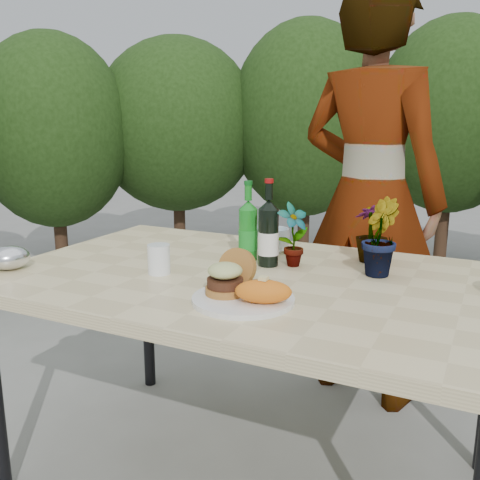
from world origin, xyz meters
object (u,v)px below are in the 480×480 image
at_px(patio_table, 251,292).
at_px(wine_bottle, 268,234).
at_px(person, 370,199).
at_px(dinner_plate, 243,299).

relative_size(patio_table, wine_bottle, 5.45).
relative_size(wine_bottle, person, 0.16).
height_order(patio_table, person, person).
distance_m(wine_bottle, person, 0.70).
bearing_deg(person, patio_table, 90.43).
bearing_deg(patio_table, wine_bottle, 87.42).
distance_m(dinner_plate, person, 1.06).
bearing_deg(dinner_plate, wine_bottle, 102.82).
relative_size(patio_table, person, 0.89).
bearing_deg(wine_bottle, dinner_plate, -88.06).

